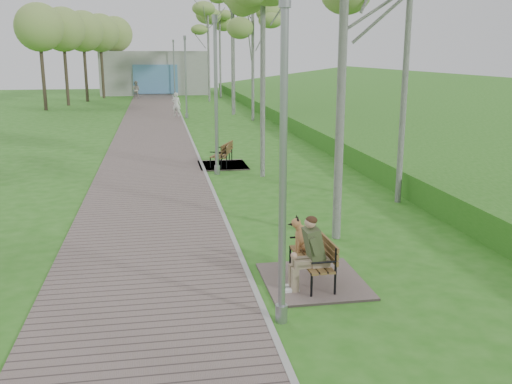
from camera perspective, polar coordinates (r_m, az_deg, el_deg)
walkway at (r=27.06m, az=-10.34°, el=5.40°), size 3.50×67.00×0.04m
kerb at (r=27.10m, az=-6.62°, el=5.55°), size 0.10×67.00×0.05m
embankment at (r=28.91m, az=18.16°, el=5.42°), size 14.00×70.00×1.60m
building_north at (r=56.29m, az=-10.04°, el=11.67°), size 10.00×5.20×4.00m
bench_main at (r=9.80m, az=5.35°, el=-6.84°), size 1.70×1.88×1.48m
bench_second at (r=19.97m, az=-3.46°, el=3.16°), size 1.65×1.83×1.01m
bench_third at (r=19.91m, az=-3.34°, el=3.10°), size 1.57×1.75×0.97m
lamp_post_near at (r=7.88m, az=2.71°, el=1.41°), size 0.18×0.18×4.64m
lamp_post_second at (r=18.27m, az=-4.01°, el=8.95°), size 0.19×0.19×4.98m
lamp_post_third at (r=34.84m, az=-7.03°, el=11.03°), size 0.19×0.19×4.83m
lamp_post_far at (r=53.19m, az=-8.19°, el=11.98°), size 0.19×0.19×4.98m
pedestrian_near at (r=35.70m, az=-7.98°, el=8.64°), size 0.63×0.50×1.49m
pedestrian_far at (r=50.69m, az=-11.92°, el=9.96°), size 0.86×0.76×1.50m
birch_far_a at (r=33.37m, az=-0.33°, el=16.44°), size 2.24×2.24×6.89m
birch_distant_a at (r=46.88m, az=-4.83°, el=16.69°), size 2.65×2.65×8.00m
birch_distant_b at (r=50.87m, az=-3.68°, el=18.14°), size 2.68×2.68×9.88m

